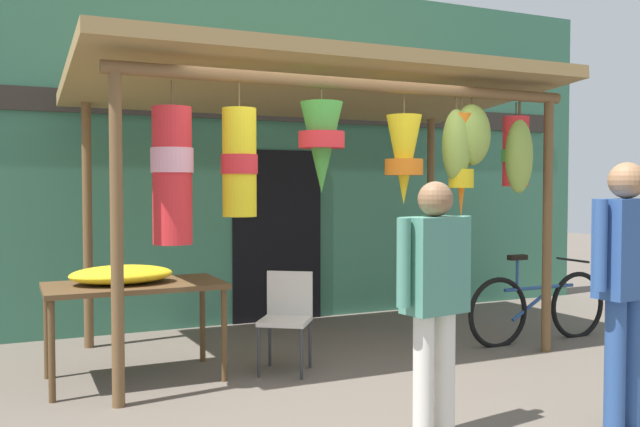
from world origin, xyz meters
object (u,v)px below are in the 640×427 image
object	(u,v)px
display_table	(134,293)
customer_foreground	(435,288)
flower_heap_on_table	(124,274)
parked_bicycle	(539,307)
folding_chair	(287,312)
vendor_in_orange	(625,271)

from	to	relation	value
display_table	customer_foreground	size ratio (longest dim) A/B	0.87
flower_heap_on_table	parked_bicycle	xyz separation A→B (m)	(4.05, -0.31, -0.52)
flower_heap_on_table	folding_chair	bearing A→B (deg)	-11.21
vendor_in_orange	customer_foreground	xyz separation A→B (m)	(-1.23, 0.35, -0.08)
flower_heap_on_table	customer_foreground	size ratio (longest dim) A/B	0.51
folding_chair	parked_bicycle	size ratio (longest dim) A/B	0.48
flower_heap_on_table	folding_chair	world-z (taller)	flower_heap_on_table
folding_chair	vendor_in_orange	xyz separation A→B (m)	(1.47, -2.22, 0.53)
folding_chair	flower_heap_on_table	bearing A→B (deg)	168.79
customer_foreground	flower_heap_on_table	bearing A→B (deg)	126.17
display_table	folding_chair	size ratio (longest dim) A/B	1.67
folding_chair	vendor_in_orange	size ratio (longest dim) A/B	0.48
folding_chair	customer_foreground	xyz separation A→B (m)	(0.24, -1.86, 0.44)
flower_heap_on_table	customer_foreground	distance (m)	2.63
parked_bicycle	customer_foreground	size ratio (longest dim) A/B	1.09
display_table	vendor_in_orange	world-z (taller)	vendor_in_orange
parked_bicycle	vendor_in_orange	bearing A→B (deg)	-120.27
display_table	folding_chair	distance (m)	1.28
display_table	parked_bicycle	size ratio (longest dim) A/B	0.80
vendor_in_orange	customer_foreground	bearing A→B (deg)	164.07
flower_heap_on_table	customer_foreground	bearing A→B (deg)	-53.83
vendor_in_orange	display_table	bearing A→B (deg)	137.75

